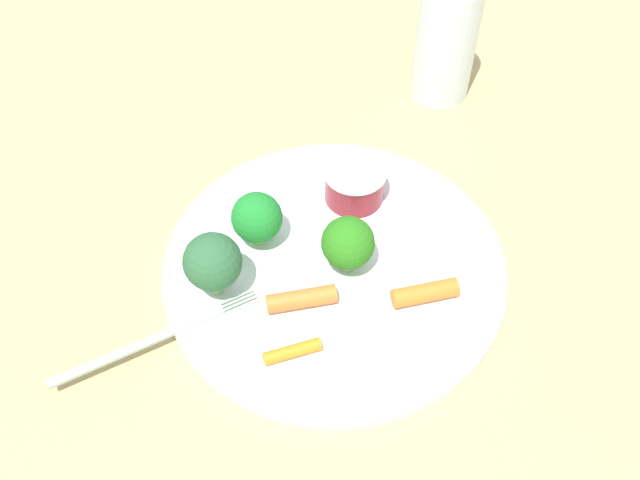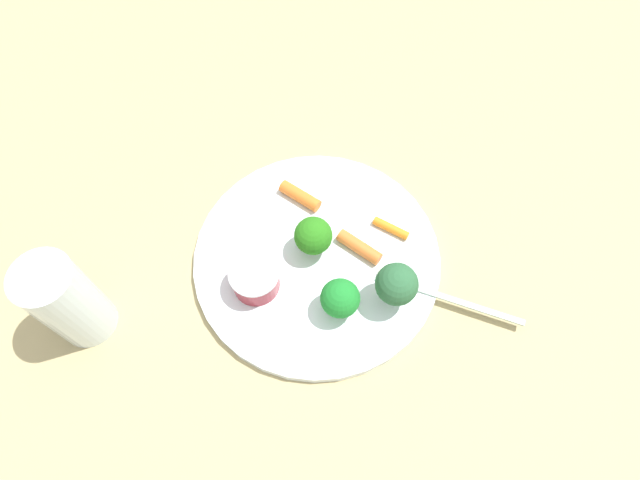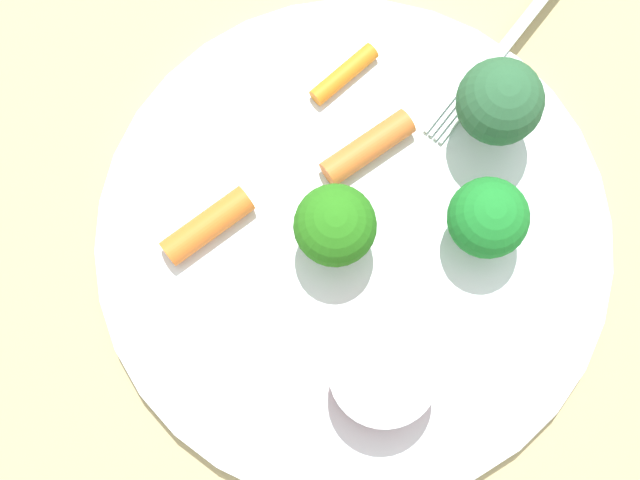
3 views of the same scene
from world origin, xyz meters
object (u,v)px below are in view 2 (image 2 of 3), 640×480
Objects in this scene: carrot_stick_0 at (359,247)px; drinking_glass at (67,301)px; broccoli_floret_1 at (315,235)px; broccoli_floret_2 at (342,298)px; carrot_stick_1 at (300,196)px; fork at (446,298)px; broccoli_floret_0 at (397,284)px; sauce_cup at (255,279)px; carrot_stick_2 at (391,228)px; plate at (317,258)px.

drinking_glass reaches higher than carrot_stick_0.
broccoli_floret_1 is 0.26m from drinking_glass.
carrot_stick_0 is (0.05, 0.06, -0.02)m from broccoli_floret_2.
fork is at bearing -59.56° from carrot_stick_1.
broccoli_floret_0 is 1.16× the size of carrot_stick_1.
broccoli_floret_2 is 0.15m from carrot_stick_1.
broccoli_floret_2 reaches higher than sauce_cup.
carrot_stick_0 and carrot_stick_1 have the same top height.
fork is at bearing -78.07° from carrot_stick_2.
broccoli_floret_1 is (0.08, 0.02, 0.01)m from sauce_cup.
plate is 0.08m from carrot_stick_1.
carrot_stick_1 is (0.01, 0.15, -0.02)m from broccoli_floret_2.
plate is at bearing -4.86° from drinking_glass.
carrot_stick_0 is 0.11m from fork.
carrot_stick_0 reaches higher than fork.
carrot_stick_0 is 1.25× the size of carrot_stick_2.
carrot_stick_1 is 0.40× the size of fork.
carrot_stick_0 reaches higher than carrot_stick_2.
broccoli_floret_1 is at bearing 90.19° from broccoli_floret_2.
drinking_glass is at bearing -168.07° from carrot_stick_1.
broccoli_floret_2 reaches higher than carrot_stick_1.
fork is at bearing -21.96° from broccoli_floret_0.
fork is (0.05, -0.02, -0.04)m from broccoli_floret_0.
broccoli_floret_0 is 0.07m from carrot_stick_0.
broccoli_floret_0 is 0.33m from drinking_glass.
sauce_cup reaches higher than fork.
carrot_stick_1 is 0.11m from carrot_stick_2.
carrot_stick_1 is at bearing 84.32° from broccoli_floret_1.
broccoli_floret_0 reaches higher than fork.
carrot_stick_1 is 0.28m from drinking_glass.
broccoli_floret_2 reaches higher than plate.
broccoli_floret_2 is at bearing 169.95° from broccoli_floret_0.
carrot_stick_0 is at bearing 99.33° from broccoli_floret_0.
drinking_glass is (-0.26, 0.01, 0.02)m from broccoli_floret_1.
carrot_stick_2 is 0.35m from drinking_glass.
plate is at bearing 6.49° from sauce_cup.
broccoli_floret_2 is at bearing -87.99° from plate.
broccoli_floret_1 is 1.20× the size of carrot_stick_2.
carrot_stick_1 is (-0.05, 0.16, -0.03)m from broccoli_floret_0.
carrot_stick_2 is (0.17, 0.01, -0.01)m from sauce_cup.
broccoli_floret_0 is 0.07m from fork.
carrot_stick_1 is 0.21m from fork.
broccoli_floret_0 reaches higher than sauce_cup.
broccoli_floret_1 is (-0.06, 0.09, -0.01)m from broccoli_floret_0.
broccoli_floret_2 is (-0.06, 0.01, -0.01)m from broccoli_floret_0.
broccoli_floret_2 reaches higher than carrot_stick_0.
drinking_glass is (-0.26, 0.09, 0.02)m from broccoli_floret_2.
broccoli_floret_1 is 1.03× the size of broccoli_floret_2.
carrot_stick_2 is at bearing 36.84° from broccoli_floret_2.
broccoli_floret_0 is at bearing -113.34° from carrot_stick_2.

